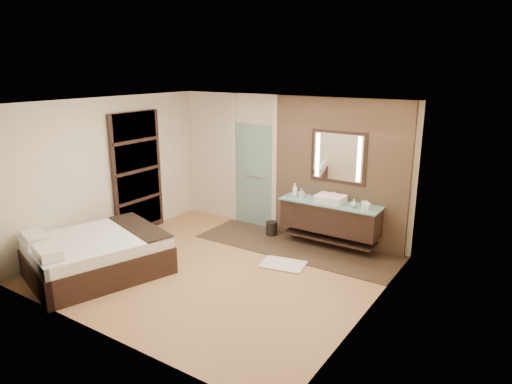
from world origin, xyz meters
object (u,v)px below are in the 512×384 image
Objects in this scene: mirror_unit at (338,157)px; waste_bin at (272,228)px; vanity at (330,217)px; bed at (96,255)px.

mirror_unit is 1.95m from waste_bin.
vanity is at bearing -90.00° from mirror_unit.
waste_bin is at bearing -165.67° from mirror_unit.
waste_bin is (-1.20, -0.07, -0.44)m from vanity.
waste_bin is at bearing -176.76° from vanity.
vanity is 6.70× the size of waste_bin.
vanity is 1.28m from waste_bin.
vanity is 4.06m from bed.
vanity reaches higher than bed.
bed is at bearing -128.54° from mirror_unit.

